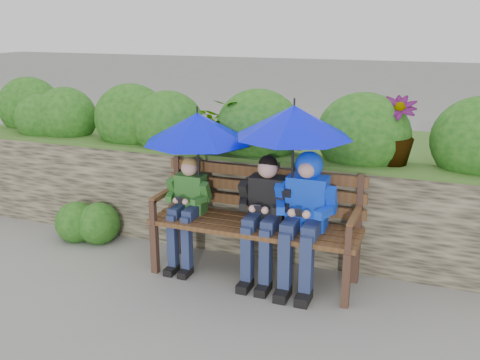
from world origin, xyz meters
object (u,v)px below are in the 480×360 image
at_px(park_bench, 257,216).
at_px(umbrella_left, 198,128).
at_px(boy_right, 304,209).
at_px(boy_left, 187,205).
at_px(umbrella_right, 294,121).
at_px(boy_middle, 264,211).

distance_m(park_bench, umbrella_left, 0.98).
bearing_deg(boy_right, boy_left, 179.88).
xyz_separation_m(boy_left, umbrella_right, (1.03, 0.01, 0.87)).
bearing_deg(umbrella_left, boy_middle, -3.64).
height_order(park_bench, umbrella_left, umbrella_left).
bearing_deg(boy_middle, boy_left, 179.31).
bearing_deg(park_bench, boy_right, -10.34).
distance_m(park_bench, umbrella_right, 0.98).
distance_m(umbrella_left, umbrella_right, 0.92).
height_order(park_bench, boy_right, boy_right).
relative_size(boy_left, boy_right, 0.88).
xyz_separation_m(boy_left, boy_right, (1.15, -0.00, 0.11)).
bearing_deg(boy_left, boy_right, -0.12).
bearing_deg(boy_middle, boy_right, 1.09).
distance_m(boy_right, umbrella_left, 1.22).
relative_size(boy_right, umbrella_left, 1.22).
xyz_separation_m(boy_middle, umbrella_right, (0.25, 0.02, 0.83)).
height_order(umbrella_left, umbrella_right, umbrella_right).
bearing_deg(umbrella_right, umbrella_left, 178.63).
distance_m(boy_left, umbrella_right, 1.35).
distance_m(boy_left, umbrella_left, 0.76).
height_order(park_bench, boy_left, boy_left).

